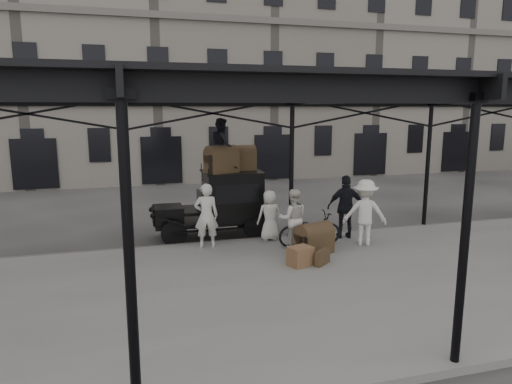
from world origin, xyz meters
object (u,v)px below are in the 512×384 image
porter_official (346,207)px  steamer_trunk_roof_near (221,161)px  taxi (223,201)px  bicycle (310,229)px  porter_left (206,216)px  steamer_trunk_platform (314,241)px

porter_official → steamer_trunk_roof_near: size_ratio=2.03×
taxi → bicycle: size_ratio=1.88×
porter_official → bicycle: bearing=33.4°
porter_left → steamer_trunk_platform: 3.21m
porter_left → steamer_trunk_roof_near: (0.72, 1.27, 1.44)m
taxi → steamer_trunk_platform: (2.02, -2.93, -0.68)m
bicycle → steamer_trunk_roof_near: size_ratio=1.97×
porter_left → bicycle: size_ratio=0.98×
porter_left → steamer_trunk_platform: size_ratio=1.90×
steamer_trunk_platform → porter_left: bearing=134.6°
porter_left → bicycle: 3.09m
porter_left → porter_official: size_ratio=0.96×
steamer_trunk_roof_near → taxi: bearing=50.8°
porter_left → steamer_trunk_platform: (2.83, -1.41, -0.59)m
taxi → bicycle: (2.17, -2.22, -0.54)m
taxi → steamer_trunk_roof_near: (-0.08, -0.25, 1.34)m
porter_official → steamer_trunk_platform: porter_official is taller
porter_left → steamer_trunk_roof_near: 2.05m
steamer_trunk_platform → porter_official: bearing=18.8°
porter_official → bicycle: (-1.42, -0.51, -0.49)m
steamer_trunk_platform → steamer_trunk_roof_near: bearing=109.2°
taxi → steamer_trunk_roof_near: steamer_trunk_roof_near is taller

